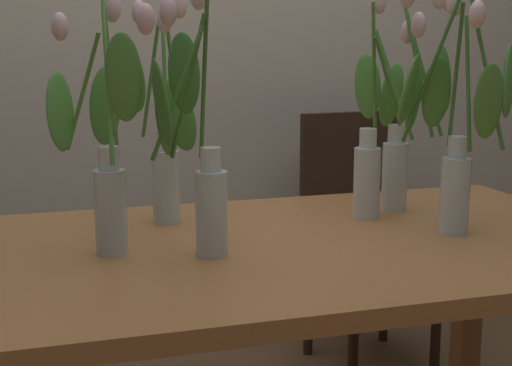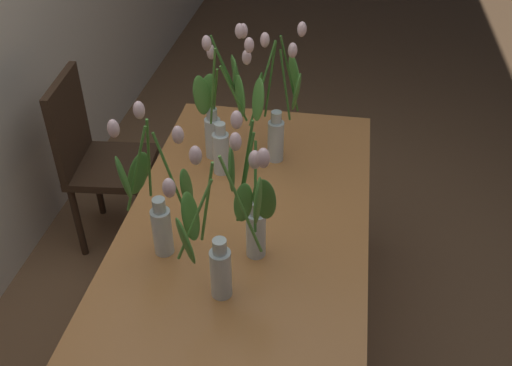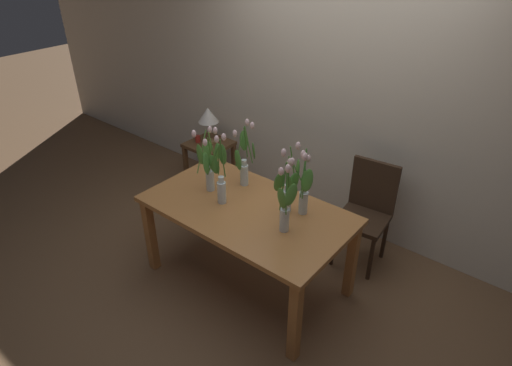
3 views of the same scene
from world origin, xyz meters
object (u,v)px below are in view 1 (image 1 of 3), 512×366
Objects in this scene: tulip_vase_1 at (195,155)px; tulip_vase_3 at (409,139)px; dining_chair at (362,224)px; dining_table at (289,279)px; tulip_vase_0 at (164,140)px; tulip_vase_4 at (458,133)px; tulip_vase_5 at (104,154)px; tulip_vase_2 at (378,136)px.

tulip_vase_3 is (0.62, 0.24, -0.02)m from tulip_vase_1.
dining_table is at bearing -124.17° from dining_chair.
tulip_vase_1 is 0.97× the size of tulip_vase_3.
dining_chair is (0.84, 0.62, -0.42)m from tulip_vase_0.
dining_table is 0.51m from tulip_vase_4.
dining_table is 1.72× the size of dining_chair.
tulip_vase_3 reaches higher than tulip_vase_5.
tulip_vase_1 is at bearing -88.44° from tulip_vase_0.
tulip_vase_0 is 1.12m from dining_chair.
tulip_vase_4 is at bearing -5.15° from tulip_vase_5.
tulip_vase_1 is at bearing -159.17° from tulip_vase_3.
tulip_vase_3 is at bearing 20.83° from tulip_vase_1.
tulip_vase_5 is 0.62× the size of dining_chair.
tulip_vase_4 is (0.62, 0.00, 0.02)m from tulip_vase_1.
tulip_vase_1 is (-0.23, -0.06, 0.30)m from dining_table.
tulip_vase_4 reaches higher than dining_table.
tulip_vase_3 reaches higher than tulip_vase_2.
tulip_vase_1 is 0.96× the size of tulip_vase_4.
dining_chair is at bearing 73.72° from tulip_vase_3.
tulip_vase_1 reaches higher than dining_chair.
tulip_vase_3 is at bearing -106.28° from dining_chair.
tulip_vase_0 is at bearing -143.30° from dining_chair.
tulip_vase_0 is at bearing 55.01° from tulip_vase_5.
tulip_vase_2 is at bearing 22.74° from tulip_vase_1.
tulip_vase_3 is at bearing 88.62° from tulip_vase_4.
tulip_vase_5 is (-0.80, -0.16, 0.02)m from tulip_vase_3.
tulip_vase_4 reaches higher than dining_chair.
tulip_vase_4 is at bearing -26.46° from tulip_vase_0.
dining_chair reaches higher than dining_table.
tulip_vase_2 is at bearing 29.06° from dining_table.
tulip_vase_5 reaches higher than dining_table.
tulip_vase_4 is (0.63, -0.31, 0.03)m from tulip_vase_0.
tulip_vase_4 is at bearing -66.44° from tulip_vase_2.
tulip_vase_2 reaches higher than tulip_vase_1.
tulip_vase_5 is at bearing -168.60° from tulip_vase_3.
tulip_vase_4 is at bearing -91.38° from tulip_vase_3.
tulip_vase_1 is (0.01, -0.32, 0.01)m from tulip_vase_0.
tulip_vase_3 is at bearing 11.40° from tulip_vase_5.
tulip_vase_0 is at bearing 172.90° from tulip_vase_3.
tulip_vase_0 is 0.54m from tulip_vase_2.
dining_chair is (0.60, 0.88, -0.12)m from dining_table.
tulip_vase_2 is 0.24m from tulip_vase_4.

